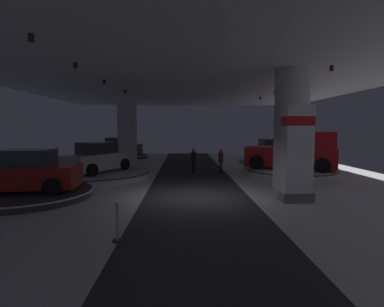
{
  "coord_description": "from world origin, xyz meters",
  "views": [
    {
      "loc": [
        -0.56,
        -12.25,
        2.84
      ],
      "look_at": [
        -0.05,
        5.0,
        1.4
      ],
      "focal_mm": 27.85,
      "sensor_mm": 36.0,
      "label": 1
    }
  ],
  "objects_px": {
    "column_right": "(291,131)",
    "display_car_near_left": "(25,173)",
    "display_car_far_right": "(271,150)",
    "display_car_deep_left": "(119,147)",
    "display_platform_deep_left": "(119,156)",
    "column_left": "(127,130)",
    "display_car_mid_left": "(96,159)",
    "visitor_walking_far": "(193,159)",
    "brand_sign_pylon": "(297,152)",
    "display_platform_near_left": "(25,194)",
    "visitor_walking_near": "(221,160)",
    "display_platform_far_right": "(271,161)",
    "display_platform_mid_left": "(96,175)",
    "pickup_truck_mid_right": "(296,154)",
    "display_platform_mid_right": "(290,171)"
  },
  "relations": [
    {
      "from": "column_right",
      "to": "display_platform_mid_right",
      "type": "relative_size",
      "value": 0.97
    },
    {
      "from": "display_car_deep_left",
      "to": "visitor_walking_near",
      "type": "bearing_deg",
      "value": -51.82
    },
    {
      "from": "column_right",
      "to": "display_car_near_left",
      "type": "xyz_separation_m",
      "value": [
        -11.38,
        -1.22,
        -1.7
      ]
    },
    {
      "from": "brand_sign_pylon",
      "to": "column_right",
      "type": "bearing_deg",
      "value": 76.49
    },
    {
      "from": "column_left",
      "to": "display_car_deep_left",
      "type": "relative_size",
      "value": 1.21
    },
    {
      "from": "display_car_deep_left",
      "to": "display_platform_near_left",
      "type": "height_order",
      "value": "display_car_deep_left"
    },
    {
      "from": "column_right",
      "to": "display_car_near_left",
      "type": "height_order",
      "value": "column_right"
    },
    {
      "from": "display_platform_mid_left",
      "to": "display_platform_deep_left",
      "type": "bearing_deg",
      "value": 95.88
    },
    {
      "from": "display_car_deep_left",
      "to": "display_platform_mid_right",
      "type": "relative_size",
      "value": 0.8
    },
    {
      "from": "display_car_deep_left",
      "to": "display_car_near_left",
      "type": "height_order",
      "value": "display_car_near_left"
    },
    {
      "from": "display_platform_deep_left",
      "to": "display_platform_near_left",
      "type": "height_order",
      "value": "display_platform_near_left"
    },
    {
      "from": "column_right",
      "to": "display_platform_mid_right",
      "type": "distance_m",
      "value": 5.66
    },
    {
      "from": "display_car_far_right",
      "to": "column_right",
      "type": "bearing_deg",
      "value": -102.05
    },
    {
      "from": "pickup_truck_mid_right",
      "to": "visitor_walking_near",
      "type": "distance_m",
      "value": 4.62
    },
    {
      "from": "display_platform_mid_left",
      "to": "display_platform_mid_right",
      "type": "xyz_separation_m",
      "value": [
        11.69,
        1.01,
        0.0
      ]
    },
    {
      "from": "pickup_truck_mid_right",
      "to": "visitor_walking_near",
      "type": "relative_size",
      "value": 3.58
    },
    {
      "from": "brand_sign_pylon",
      "to": "display_platform_near_left",
      "type": "height_order",
      "value": "brand_sign_pylon"
    },
    {
      "from": "display_platform_far_right",
      "to": "display_car_near_left",
      "type": "xyz_separation_m",
      "value": [
        -13.64,
        -11.74,
        0.88
      ]
    },
    {
      "from": "display_platform_deep_left",
      "to": "column_left",
      "type": "bearing_deg",
      "value": -73.99
    },
    {
      "from": "column_left",
      "to": "display_car_mid_left",
      "type": "relative_size",
      "value": 1.2
    },
    {
      "from": "display_car_mid_left",
      "to": "display_platform_mid_right",
      "type": "distance_m",
      "value": 11.75
    },
    {
      "from": "display_platform_near_left",
      "to": "display_car_mid_left",
      "type": "bearing_deg",
      "value": 73.68
    },
    {
      "from": "display_car_deep_left",
      "to": "display_platform_near_left",
      "type": "bearing_deg",
      "value": -90.55
    },
    {
      "from": "display_car_far_right",
      "to": "display_platform_mid_right",
      "type": "bearing_deg",
      "value": -95.23
    },
    {
      "from": "column_left",
      "to": "visitor_walking_near",
      "type": "bearing_deg",
      "value": -25.39
    },
    {
      "from": "column_right",
      "to": "display_platform_near_left",
      "type": "bearing_deg",
      "value": -173.88
    },
    {
      "from": "display_car_deep_left",
      "to": "display_platform_near_left",
      "type": "distance_m",
      "value": 17.2
    },
    {
      "from": "column_left",
      "to": "display_platform_mid_left",
      "type": "height_order",
      "value": "column_left"
    },
    {
      "from": "display_car_mid_left",
      "to": "visitor_walking_far",
      "type": "distance_m",
      "value": 5.98
    },
    {
      "from": "display_car_near_left",
      "to": "pickup_truck_mid_right",
      "type": "relative_size",
      "value": 0.76
    },
    {
      "from": "display_car_deep_left",
      "to": "display_platform_near_left",
      "type": "relative_size",
      "value": 0.85
    },
    {
      "from": "visitor_walking_near",
      "to": "display_car_mid_left",
      "type": "bearing_deg",
      "value": -171.07
    },
    {
      "from": "display_car_deep_left",
      "to": "display_car_far_right",
      "type": "height_order",
      "value": "display_car_far_right"
    },
    {
      "from": "display_platform_far_right",
      "to": "pickup_truck_mid_right",
      "type": "bearing_deg",
      "value": -92.33
    },
    {
      "from": "display_platform_deep_left",
      "to": "display_car_mid_left",
      "type": "distance_m",
      "value": 12.28
    },
    {
      "from": "display_platform_far_right",
      "to": "display_platform_mid_left",
      "type": "bearing_deg",
      "value": -151.0
    },
    {
      "from": "brand_sign_pylon",
      "to": "visitor_walking_near",
      "type": "xyz_separation_m",
      "value": [
        -2.08,
        7.0,
        -1.03
      ]
    },
    {
      "from": "brand_sign_pylon",
      "to": "visitor_walking_near",
      "type": "height_order",
      "value": "brand_sign_pylon"
    },
    {
      "from": "display_platform_near_left",
      "to": "visitor_walking_near",
      "type": "xyz_separation_m",
      "value": [
        8.84,
        6.15,
        0.74
      ]
    },
    {
      "from": "display_car_far_right",
      "to": "brand_sign_pylon",
      "type": "bearing_deg",
      "value": -102.29
    },
    {
      "from": "display_car_far_right",
      "to": "column_left",
      "type": "bearing_deg",
      "value": -166.87
    },
    {
      "from": "display_platform_far_right",
      "to": "display_platform_mid_right",
      "type": "height_order",
      "value": "display_platform_mid_right"
    },
    {
      "from": "column_left",
      "to": "brand_sign_pylon",
      "type": "xyz_separation_m",
      "value": [
        8.43,
        -10.01,
        -0.81
      ]
    },
    {
      "from": "brand_sign_pylon",
      "to": "display_platform_mid_left",
      "type": "xyz_separation_m",
      "value": [
        -9.47,
        5.81,
        -1.74
      ]
    },
    {
      "from": "display_car_deep_left",
      "to": "visitor_walking_far",
      "type": "bearing_deg",
      "value": -56.01
    },
    {
      "from": "column_right",
      "to": "pickup_truck_mid_right",
      "type": "relative_size",
      "value": 0.97
    },
    {
      "from": "display_platform_mid_left",
      "to": "display_platform_near_left",
      "type": "bearing_deg",
      "value": -106.27
    },
    {
      "from": "display_platform_near_left",
      "to": "pickup_truck_mid_right",
      "type": "bearing_deg",
      "value": 23.52
    },
    {
      "from": "display_platform_mid_left",
      "to": "visitor_walking_near",
      "type": "xyz_separation_m",
      "value": [
        7.39,
        1.19,
        0.71
      ]
    },
    {
      "from": "display_car_far_right",
      "to": "display_car_deep_left",
      "type": "bearing_deg",
      "value": 158.17
    }
  ]
}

